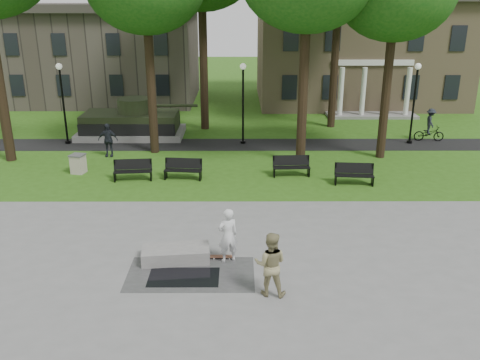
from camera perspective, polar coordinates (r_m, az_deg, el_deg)
The scene contains 21 objects.
ground at distance 18.98m, azimuth -0.88°, elevation -5.91°, with size 120.00×120.00×0.00m, color #2C5514.
plaza at distance 14.63m, azimuth -1.11°, elevation -14.39°, with size 22.00×16.00×0.02m, color gray.
footpath at distance 30.25m, azimuth -0.61°, elevation 4.00°, with size 44.00×2.60×0.01m, color black.
building_right at distance 44.37m, azimuth 12.95°, elevation 14.27°, with size 17.00×12.00×8.60m.
building_left at distance 45.27m, azimuth -14.95°, elevation 13.26°, with size 15.00×10.00×7.20m, color #4C443D.
lamp_left at distance 31.61m, azimuth -19.30°, elevation 8.78°, with size 0.36×0.36×4.73m.
lamp_mid at distance 29.91m, azimuth 0.34°, elevation 9.30°, with size 0.36×0.36×4.73m.
lamp_right at distance 31.62m, azimuth 19.01°, elevation 8.81°, with size 0.36×0.36×4.73m.
tank_monument at distance 32.66m, azimuth -12.07°, elevation 6.29°, with size 7.45×3.40×2.40m.
puddle at distance 16.20m, azimuth -6.33°, elevation -10.80°, with size 2.20×1.20×0.00m, color black.
concrete_block at distance 17.10m, azimuth -7.21°, elevation -8.23°, with size 2.20×1.00×0.45m, color gray.
skateboard at distance 17.18m, azimuth -2.05°, elevation -8.65°, with size 0.78×0.20×0.07m, color brown.
skateboarder at distance 16.59m, azimuth -1.38°, elevation -6.24°, with size 0.68×0.45×1.87m, color silver.
friend_watching at distance 14.84m, azimuth 3.43°, elevation -9.40°, with size 0.95×0.74×1.96m, color #928A5E.
pedestrian_walker at distance 28.69m, azimuth -14.61°, elevation 4.36°, with size 1.08×0.45×1.84m, color black.
cyclist at distance 32.93m, azimuth 20.52°, elevation 5.51°, with size 1.82×1.05×1.99m.
park_bench_0 at distance 24.71m, azimuth -11.92°, elevation 1.16°, with size 1.83×0.69×1.00m.
park_bench_1 at distance 24.48m, azimuth -6.41°, elevation 1.30°, with size 1.84×0.70×1.00m.
park_bench_2 at distance 24.89m, azimuth 5.79°, elevation 1.63°, with size 1.82×0.61×1.00m.
park_bench_3 at distance 24.21m, azimuth 12.67°, elevation 0.72°, with size 1.83×0.67×1.00m.
trash_bin at distance 26.41m, azimuth -17.71°, elevation 1.76°, with size 0.80×0.80×0.96m.
Camera 1 is at (0.24, -17.11, 8.23)m, focal length 38.00 mm.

